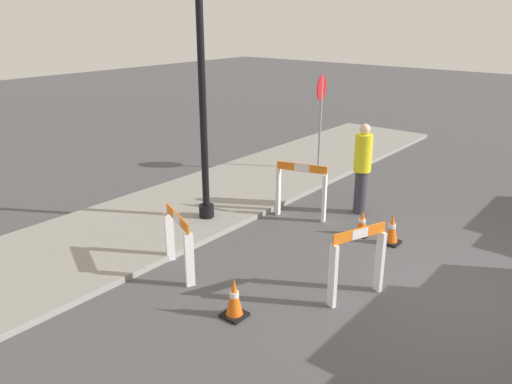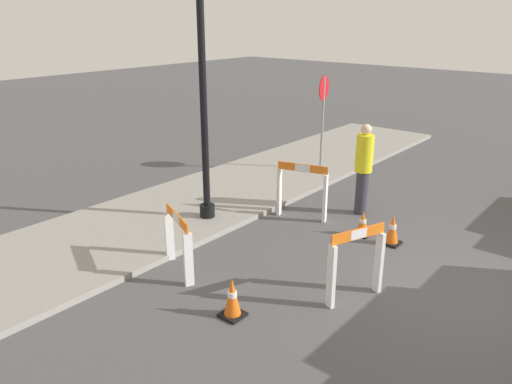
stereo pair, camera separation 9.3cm
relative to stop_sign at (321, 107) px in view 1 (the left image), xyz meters
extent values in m
plane|color=#4C4C4F|center=(-3.61, -5.25, -1.65)|extent=(60.00, 60.00, 0.00)
cube|color=gray|center=(-3.61, 0.70, -1.60)|extent=(18.00, 2.88, 0.10)
cylinder|color=black|center=(-4.09, -0.06, -1.42)|extent=(0.29, 0.29, 0.24)
cylinder|color=black|center=(-4.09, -0.06, 1.41)|extent=(0.13, 0.13, 5.90)
cylinder|color=gray|center=(0.00, 0.00, -0.41)|extent=(0.06, 0.06, 2.28)
cylinder|color=red|center=(0.00, 0.00, 0.46)|extent=(0.59, 0.14, 0.60)
cube|color=white|center=(-2.67, -1.81, -1.17)|extent=(0.14, 0.09, 0.96)
cube|color=white|center=(-2.93, -0.91, -1.17)|extent=(0.14, 0.09, 0.96)
cube|color=orange|center=(-2.80, -1.36, -0.61)|extent=(0.30, 0.96, 0.15)
cube|color=white|center=(-2.80, -1.36, -0.61)|extent=(0.11, 0.29, 0.14)
cube|color=white|center=(-5.60, -0.73, -1.23)|extent=(0.14, 0.11, 0.83)
cube|color=white|center=(-5.97, -1.57, -1.23)|extent=(0.14, 0.11, 0.83)
cube|color=orange|center=(-5.79, -1.15, -0.74)|extent=(0.41, 0.90, 0.15)
cube|color=white|center=(-5.79, -1.15, -0.74)|extent=(0.14, 0.28, 0.14)
cube|color=white|center=(-5.13, -3.46, -1.18)|extent=(0.10, 0.14, 0.92)
cube|color=white|center=(-4.35, -3.77, -1.18)|extent=(0.10, 0.14, 0.92)
cube|color=orange|center=(-4.74, -3.62, -0.65)|extent=(0.84, 0.35, 0.15)
cube|color=white|center=(-4.74, -3.62, -0.65)|extent=(0.26, 0.13, 0.14)
cube|color=black|center=(-6.16, -2.60, -1.63)|extent=(0.30, 0.30, 0.04)
cone|color=orange|center=(-6.16, -2.60, -1.34)|extent=(0.22, 0.22, 0.53)
cylinder|color=white|center=(-6.16, -2.60, -1.31)|extent=(0.13, 0.13, 0.07)
cube|color=black|center=(-2.74, -2.66, -1.63)|extent=(0.30, 0.30, 0.04)
cone|color=orange|center=(-2.74, -2.66, -1.40)|extent=(0.22, 0.22, 0.42)
cylinder|color=white|center=(-2.74, -2.66, -1.38)|extent=(0.13, 0.13, 0.06)
cube|color=black|center=(-2.75, -3.24, -1.63)|extent=(0.30, 0.30, 0.04)
cone|color=orange|center=(-2.75, -3.24, -1.35)|extent=(0.22, 0.22, 0.52)
cylinder|color=white|center=(-2.75, -3.24, -1.32)|extent=(0.13, 0.13, 0.07)
cylinder|color=#33333D|center=(-1.82, -2.12, -1.21)|extent=(0.26, 0.26, 0.88)
cylinder|color=yellow|center=(-1.82, -2.12, -0.40)|extent=(0.36, 0.36, 0.73)
sphere|color=beige|center=(-1.82, -2.12, 0.07)|extent=(0.22, 0.22, 0.21)
camera|label=1|loc=(-10.38, -6.40, 2.14)|focal=35.00mm
camera|label=2|loc=(-10.32, -6.47, 2.14)|focal=35.00mm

